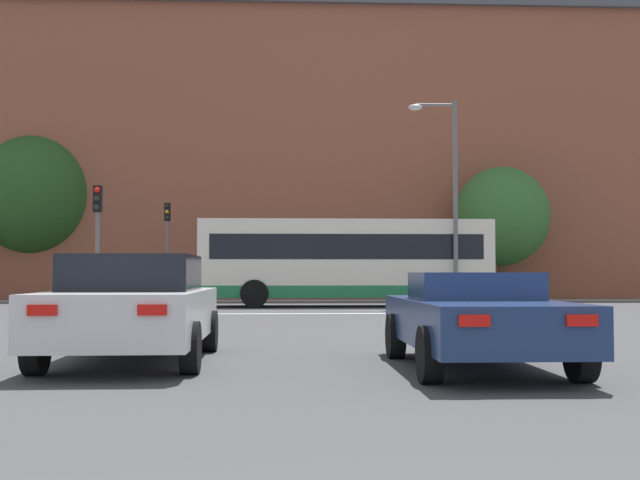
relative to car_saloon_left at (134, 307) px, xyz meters
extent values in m
cube|color=silver|center=(2.36, 13.11, -0.75)|extent=(8.94, 0.30, 0.01)
cube|color=gray|center=(2.36, 24.82, -0.75)|extent=(69.93, 2.50, 0.01)
cube|color=brown|center=(4.50, 34.64, 6.44)|extent=(40.07, 14.61, 14.39)
cube|color=#4C4F56|center=(4.50, 34.64, 14.24)|extent=(40.87, 15.19, 1.23)
cube|color=brown|center=(-9.03, 37.57, 15.89)|extent=(0.90, 0.90, 2.07)
cube|color=brown|center=(4.66, 35.03, 15.89)|extent=(0.90, 0.90, 2.07)
cube|color=brown|center=(17.76, 33.80, 15.89)|extent=(0.90, 0.90, 2.07)
cube|color=silver|center=(0.00, 0.01, -0.11)|extent=(1.95, 4.56, 0.66)
cube|color=black|center=(0.00, -0.03, 0.47)|extent=(1.66, 2.06, 0.49)
cylinder|color=black|center=(-0.93, 1.41, -0.44)|extent=(0.22, 0.64, 0.64)
cylinder|color=black|center=(0.91, 1.43, -0.44)|extent=(0.22, 0.64, 0.64)
cylinder|color=black|center=(-0.91, -1.41, -0.44)|extent=(0.22, 0.64, 0.64)
cylinder|color=black|center=(0.93, -1.39, -0.44)|extent=(0.22, 0.64, 0.64)
cube|color=red|center=(-0.58, -2.29, 0.06)|extent=(0.32, 0.05, 0.12)
cube|color=red|center=(0.61, -2.28, 0.06)|extent=(0.32, 0.05, 0.12)
cube|color=navy|center=(4.51, -1.02, -0.16)|extent=(1.78, 4.26, 0.56)
cube|color=navy|center=(4.51, -0.92, 0.30)|extent=(1.53, 1.28, 0.35)
cylinder|color=black|center=(3.66, 0.30, -0.44)|extent=(0.22, 0.64, 0.64)
cylinder|color=black|center=(5.36, 0.30, -0.44)|extent=(0.22, 0.64, 0.64)
cylinder|color=black|center=(3.66, -2.34, -0.44)|extent=(0.22, 0.64, 0.64)
cylinder|color=black|center=(5.37, -2.34, -0.44)|extent=(0.22, 0.64, 0.64)
cube|color=red|center=(3.96, -3.17, -0.02)|extent=(0.32, 0.05, 0.12)
cube|color=red|center=(5.07, -3.17, -0.02)|extent=(0.32, 0.05, 0.12)
cube|color=silver|center=(4.35, 18.46, 1.00)|extent=(10.63, 2.56, 2.82)
cube|color=#1E7042|center=(4.35, 18.46, -0.19)|extent=(10.65, 2.58, 0.44)
cube|color=black|center=(4.35, 18.46, 1.42)|extent=(9.78, 2.59, 0.90)
cylinder|color=black|center=(1.06, 17.23, -0.26)|extent=(1.00, 0.28, 1.00)
cylinder|color=black|center=(1.06, 19.68, -0.26)|extent=(1.00, 0.28, 1.00)
cylinder|color=black|center=(7.65, 17.23, -0.26)|extent=(1.00, 0.28, 1.00)
cylinder|color=black|center=(7.65, 19.68, -0.26)|extent=(1.00, 0.28, 1.00)
cylinder|color=slate|center=(-3.53, 13.21, 0.78)|extent=(0.12, 0.12, 3.07)
cube|color=black|center=(-3.53, 13.21, 2.71)|extent=(0.26, 0.20, 0.80)
sphere|color=red|center=(-3.53, 13.08, 2.97)|extent=(0.17, 0.17, 0.17)
sphere|color=black|center=(-3.53, 13.08, 2.71)|extent=(0.17, 0.17, 0.17)
sphere|color=black|center=(-3.53, 13.08, 2.45)|extent=(0.17, 0.17, 0.17)
cylinder|color=slate|center=(-3.06, 24.54, 1.02)|extent=(0.12, 0.12, 3.55)
cube|color=black|center=(-3.06, 24.54, 3.19)|extent=(0.26, 0.20, 0.80)
sphere|color=black|center=(-3.06, 24.41, 3.45)|extent=(0.17, 0.17, 0.17)
sphere|color=orange|center=(-3.06, 24.41, 3.19)|extent=(0.17, 0.17, 0.17)
sphere|color=black|center=(-3.06, 24.41, 2.93)|extent=(0.17, 0.17, 0.17)
cylinder|color=slate|center=(8.18, 16.95, 2.94)|extent=(0.16, 0.16, 7.39)
cylinder|color=slate|center=(7.48, 16.95, 6.48)|extent=(1.42, 0.10, 0.10)
ellipsoid|color=#B2B2B7|center=(6.77, 16.95, 6.38)|extent=(0.50, 0.36, 0.22)
cylinder|color=brown|center=(-6.25, 25.13, -0.34)|extent=(0.13, 0.13, 0.83)
cylinder|color=brown|center=(-6.35, 25.00, -0.34)|extent=(0.13, 0.13, 0.83)
cube|color=tan|center=(-6.30, 25.06, 0.40)|extent=(0.42, 0.45, 0.66)
sphere|color=tan|center=(-6.30, 25.06, 0.86)|extent=(0.25, 0.25, 0.25)
cylinder|color=#4C3823|center=(-9.94, 28.32, 0.52)|extent=(0.36, 0.36, 2.56)
ellipsoid|color=#234C1E|center=(-9.94, 28.32, 4.23)|extent=(5.70, 5.70, 5.99)
cylinder|color=#4C3823|center=(12.25, 25.58, 0.25)|extent=(0.36, 0.36, 2.02)
ellipsoid|color=#33662D|center=(12.25, 25.58, 3.13)|extent=(4.39, 4.39, 4.61)
camera|label=1|loc=(2.03, -11.16, 0.46)|focal=45.00mm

